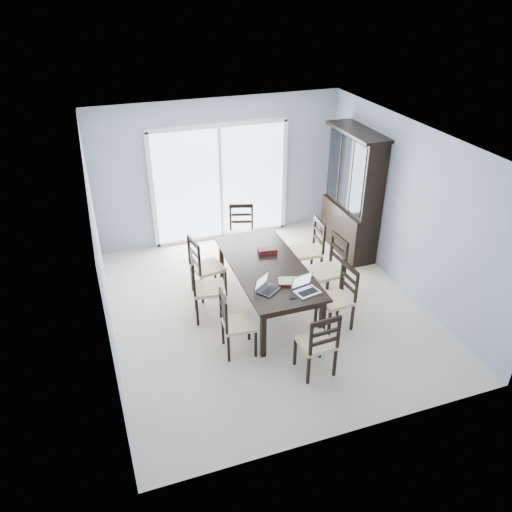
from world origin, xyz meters
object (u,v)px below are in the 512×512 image
object	(u,v)px
chair_end_near	(320,339)
laptop_dark	(269,288)
chair_left_far	(201,261)
chair_right_near	(342,290)
china_hutch	(352,194)
hot_tub	(161,199)
chair_right_mid	(331,262)
chair_left_mid	(202,281)
laptop_silver	(308,289)
chair_end_far	(241,226)
game_box	(267,251)
chair_left_near	(232,317)
cell_phone	(293,298)
dining_table	(267,270)
chair_right_far	(312,243)

from	to	relation	value
chair_end_near	laptop_dark	world-z (taller)	chair_end_near
chair_left_far	chair_right_near	xyz separation A→B (m)	(1.67, -1.36, -0.03)
china_hutch	chair_left_far	distance (m)	2.94
hot_tub	chair_right_mid	bearing A→B (deg)	-60.83
china_hutch	chair_end_near	world-z (taller)	china_hutch
chair_left_mid	laptop_silver	bearing A→B (deg)	61.24
chair_right_mid	chair_end_near	bearing A→B (deg)	145.65
chair_end_far	laptop_dark	xyz separation A→B (m)	(-0.33, -2.26, 0.21)
game_box	hot_tub	bearing A→B (deg)	109.24
chair_left_near	cell_phone	xyz separation A→B (m)	(0.81, -0.11, 0.19)
china_hutch	chair_end_far	world-z (taller)	china_hutch
dining_table	cell_phone	size ratio (longest dim) A/B	22.81
dining_table	chair_right_near	distance (m)	1.11
laptop_dark	chair_right_near	bearing A→B (deg)	-41.13
chair_right_far	chair_end_near	bearing A→B (deg)	160.76
laptop_dark	game_box	distance (m)	1.03
chair_right_far	chair_end_near	distance (m)	2.36
china_hutch	chair_left_mid	bearing A→B (deg)	-158.96
cell_phone	chair_left_far	bearing A→B (deg)	119.74
chair_left_near	hot_tub	size ratio (longest dim) A/B	0.50
chair_left_near	chair_right_far	xyz separation A→B (m)	(1.77, 1.40, 0.05)
chair_left_mid	chair_end_far	size ratio (longest dim) A/B	1.05
chair_end_near	laptop_dark	bearing A→B (deg)	105.45
chair_left_near	hot_tub	distance (m)	4.26
laptop_dark	hot_tub	world-z (taller)	hot_tub
chair_right_far	laptop_silver	xyz separation A→B (m)	(-0.74, -1.46, 0.19)
laptop_dark	chair_left_far	bearing A→B (deg)	79.16
chair_end_near	laptop_silver	size ratio (longest dim) A/B	3.03
chair_left_mid	chair_right_far	size ratio (longest dim) A/B	1.00
chair_right_near	chair_end_near	xyz separation A→B (m)	(-0.73, -0.85, -0.00)
dining_table	chair_end_far	bearing A→B (deg)	85.68
laptop_silver	cell_phone	distance (m)	0.24
chair_right_mid	chair_left_near	bearing A→B (deg)	108.61
dining_table	chair_right_mid	bearing A→B (deg)	-2.97
chair_right_far	cell_phone	xyz separation A→B (m)	(-0.97, -1.51, 0.14)
chair_right_mid	game_box	distance (m)	0.97
chair_end_far	chair_end_near	bearing A→B (deg)	106.51
cell_phone	game_box	distance (m)	1.23
chair_right_far	chair_end_near	world-z (taller)	chair_right_far
cell_phone	game_box	size ratio (longest dim) A/B	0.34
china_hutch	chair_left_mid	world-z (taller)	china_hutch
cell_phone	laptop_dark	bearing A→B (deg)	133.23
game_box	chair_end_far	bearing A→B (deg)	90.19
dining_table	hot_tub	bearing A→B (deg)	105.53
chair_left_mid	hot_tub	world-z (taller)	chair_left_mid
chair_right_mid	cell_phone	xyz separation A→B (m)	(-0.97, -0.84, 0.12)
chair_left_far	chair_right_far	bearing A→B (deg)	79.43
chair_left_near	chair_end_far	world-z (taller)	chair_end_far
chair_right_far	laptop_silver	distance (m)	1.65
chair_end_far	hot_tub	world-z (taller)	chair_end_far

